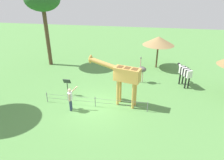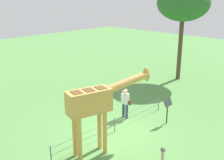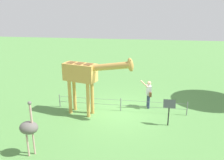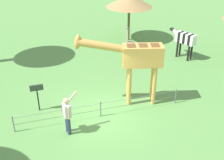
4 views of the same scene
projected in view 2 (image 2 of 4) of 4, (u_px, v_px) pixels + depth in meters
ground_plane at (116, 132)px, 12.86m from camera, size 60.00×60.00×0.00m
giraffe at (96, 103)px, 10.60m from camera, size 3.75×1.42×3.28m
visitor at (125, 102)px, 14.07m from camera, size 0.66×0.57×1.69m
tree_northeast at (183, 3)px, 19.15m from camera, size 3.68×3.68×6.85m
info_sign at (168, 106)px, 13.45m from camera, size 0.56×0.21×1.32m
wire_fence at (115, 124)px, 12.77m from camera, size 7.05×0.05×0.75m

